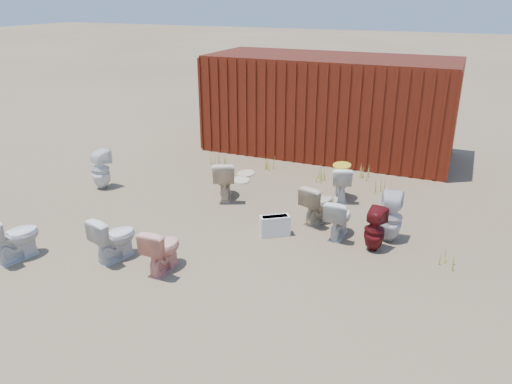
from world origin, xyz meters
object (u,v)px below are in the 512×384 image
at_px(toilet_front_a, 14,237).
at_px(toilet_front_e, 339,218).
at_px(toilet_front_maroon, 375,230).
at_px(toilet_back_beige_left, 224,179).
at_px(loose_tank, 275,226).
at_px(toilet_back_yellowlid, 341,182).
at_px(toilet_back_e, 391,217).
at_px(toilet_front_pink, 162,249).
at_px(toilet_back_a, 100,169).
at_px(toilet_back_beige_right, 318,203).
at_px(toilet_front_c, 114,237).
at_px(shipping_container, 329,105).

bearing_deg(toilet_front_a, toilet_front_e, -132.93).
relative_size(toilet_front_maroon, toilet_back_beige_left, 0.91).
bearing_deg(toilet_front_maroon, loose_tank, 15.47).
bearing_deg(toilet_back_yellowlid, toilet_front_maroon, 99.77).
height_order(toilet_back_e, loose_tank, toilet_back_e).
distance_m(toilet_front_a, toilet_front_pink, 2.33).
height_order(toilet_back_a, loose_tank, toilet_back_a).
bearing_deg(toilet_front_e, toilet_back_beige_right, -38.25).
bearing_deg(toilet_back_yellowlid, toilet_back_a, -1.97).
bearing_deg(toilet_back_beige_right, toilet_back_beige_left, 7.61).
bearing_deg(toilet_front_c, shipping_container, -86.76).
xyz_separation_m(toilet_front_c, toilet_back_beige_right, (2.47, 2.51, 0.00)).
bearing_deg(toilet_front_e, shipping_container, -70.52).
xyz_separation_m(toilet_front_c, toilet_back_a, (-2.17, 2.31, 0.06)).
height_order(toilet_back_beige_right, toilet_back_e, toilet_back_e).
xyz_separation_m(toilet_front_maroon, toilet_back_e, (0.17, 0.44, 0.06)).
distance_m(toilet_front_pink, toilet_back_e, 3.69).
xyz_separation_m(toilet_front_pink, loose_tank, (1.09, 1.71, -0.18)).
bearing_deg(toilet_front_e, toilet_front_maroon, 159.28).
distance_m(toilet_front_a, toilet_back_e, 5.91).
bearing_deg(toilet_back_e, toilet_back_a, -6.70).
height_order(toilet_front_c, toilet_back_e, toilet_back_e).
distance_m(shipping_container, toilet_back_e, 5.07).
height_order(toilet_front_a, toilet_front_maroon, toilet_front_a).
xyz_separation_m(toilet_front_maroon, toilet_back_beige_left, (-3.16, 1.01, 0.04)).
xyz_separation_m(toilet_front_e, toilet_back_e, (0.81, 0.18, 0.08)).
distance_m(toilet_front_maroon, toilet_back_beige_left, 3.32).
distance_m(toilet_front_a, toilet_front_e, 5.11).
bearing_deg(toilet_back_e, toilet_back_beige_right, -15.83).
bearing_deg(toilet_front_maroon, toilet_back_beige_right, -19.48).
relative_size(shipping_container, loose_tank, 12.00).
height_order(shipping_container, toilet_front_pink, shipping_container).
relative_size(toilet_front_e, loose_tank, 1.36).
xyz_separation_m(toilet_front_maroon, loose_tank, (-1.63, -0.13, -0.18)).
relative_size(toilet_front_e, toilet_back_beige_left, 0.86).
relative_size(toilet_front_e, toilet_back_yellowlid, 0.99).
relative_size(toilet_back_a, toilet_back_e, 0.99).
xyz_separation_m(toilet_front_pink, toilet_back_e, (2.90, 2.29, 0.07)).
height_order(toilet_front_e, toilet_back_yellowlid, toilet_back_yellowlid).
bearing_deg(toilet_back_a, toilet_front_c, 142.42).
xyz_separation_m(toilet_front_pink, toilet_front_maroon, (2.73, 1.85, 0.01)).
bearing_deg(toilet_back_a, loose_tank, -178.98).
distance_m(toilet_front_c, toilet_front_maroon, 4.04).
bearing_deg(toilet_front_pink, toilet_front_e, -135.60).
xyz_separation_m(toilet_back_beige_left, toilet_back_e, (3.33, -0.57, 0.02)).
xyz_separation_m(toilet_front_a, toilet_back_e, (5.15, 2.90, 0.04)).
distance_m(toilet_front_a, toilet_back_yellowlid, 5.87).
bearing_deg(toilet_front_maroon, toilet_front_pink, 44.97).
relative_size(toilet_front_pink, toilet_back_a, 0.85).
distance_m(toilet_front_pink, toilet_back_beige_left, 2.89).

